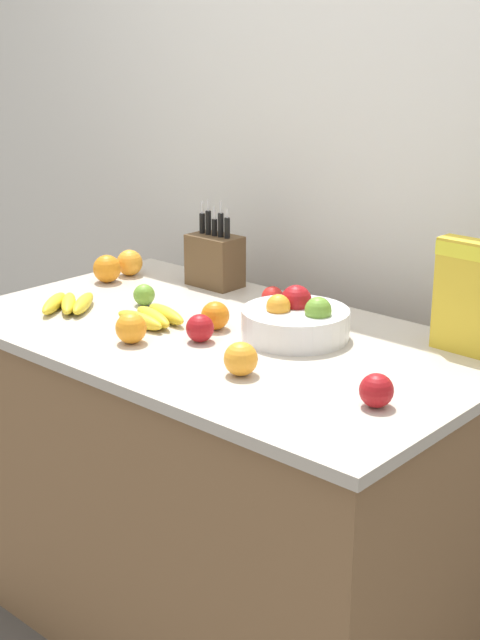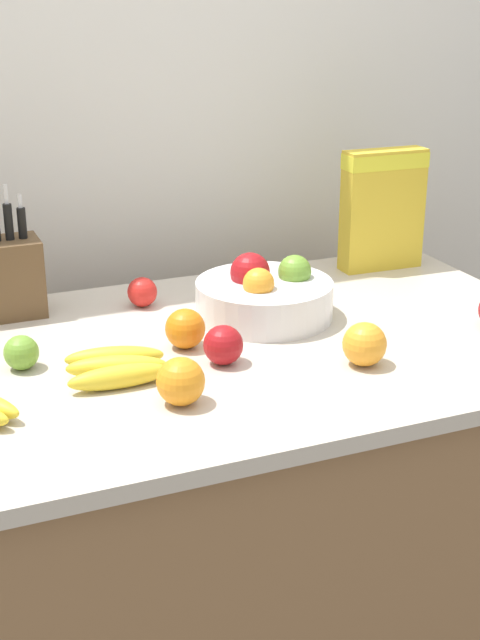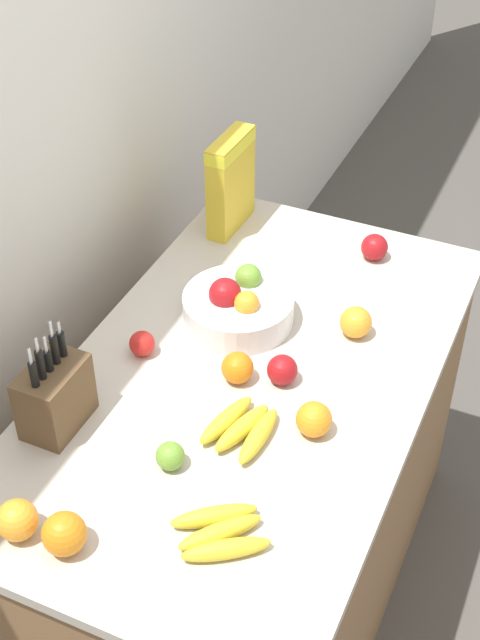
{
  "view_description": "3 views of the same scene",
  "coord_description": "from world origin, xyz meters",
  "px_view_note": "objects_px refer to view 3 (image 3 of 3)",
  "views": [
    {
      "loc": [
        1.55,
        -1.65,
        1.71
      ],
      "look_at": [
        0.05,
        0.02,
        0.96
      ],
      "focal_mm": 50.0,
      "sensor_mm": 36.0,
      "label": 1
    },
    {
      "loc": [
        -0.54,
        -1.49,
        1.59
      ],
      "look_at": [
        0.06,
        -0.03,
        0.98
      ],
      "focal_mm": 50.0,
      "sensor_mm": 36.0,
      "label": 2
    },
    {
      "loc": [
        -1.46,
        -0.63,
        2.39
      ],
      "look_at": [
        0.06,
        0.05,
        1.02
      ],
      "focal_mm": 50.0,
      "sensor_mm": 36.0,
      "label": 3
    }
  ],
  "objects_px": {
    "apple_leftmost": "(170,456)",
    "apple_rear": "(374,247)",
    "cereal_box": "(231,179)",
    "fruit_bowl": "(238,306)",
    "banana_bunch_right": "(220,532)",
    "orange_front_left": "(17,520)",
    "orange_front_right": "(237,368)",
    "orange_front_center": "(314,419)",
    "orange_by_cereal": "(64,534)",
    "banana_bunch_left": "(242,428)",
    "apple_near_bananas": "(142,344)",
    "apple_middle": "(282,370)",
    "knife_block": "(55,395)",
    "orange_near_bowl": "(356,322)"
  },
  "relations": [
    {
      "from": "apple_leftmost",
      "to": "apple_rear",
      "type": "xyz_separation_m",
      "value": [
        0.93,
        -0.16,
        0.01
      ]
    },
    {
      "from": "cereal_box",
      "to": "fruit_bowl",
      "type": "relative_size",
      "value": 1.01
    },
    {
      "from": "banana_bunch_right",
      "to": "orange_front_left",
      "type": "bearing_deg",
      "value": 112.46
    },
    {
      "from": "orange_front_right",
      "to": "orange_front_center",
      "type": "bearing_deg",
      "value": -111.04
    },
    {
      "from": "orange_front_center",
      "to": "orange_by_cereal",
      "type": "relative_size",
      "value": 0.91
    },
    {
      "from": "banana_bunch_left",
      "to": "apple_leftmost",
      "type": "xyz_separation_m",
      "value": [
        -0.15,
        0.1,
        0.01
      ]
    },
    {
      "from": "orange_by_cereal",
      "to": "apple_rear",
      "type": "bearing_deg",
      "value": -11.9
    },
    {
      "from": "apple_leftmost",
      "to": "apple_rear",
      "type": "relative_size",
      "value": 0.84
    },
    {
      "from": "apple_near_bananas",
      "to": "orange_front_right",
      "type": "bearing_deg",
      "value": -87.88
    },
    {
      "from": "apple_middle",
      "to": "orange_by_cereal",
      "type": "relative_size",
      "value": 0.83
    },
    {
      "from": "fruit_bowl",
      "to": "apple_middle",
      "type": "xyz_separation_m",
      "value": [
        -0.17,
        -0.19,
        -0.01
      ]
    },
    {
      "from": "orange_front_center",
      "to": "orange_by_cereal",
      "type": "distance_m",
      "value": 0.6
    },
    {
      "from": "banana_bunch_right",
      "to": "orange_front_center",
      "type": "distance_m",
      "value": 0.36
    },
    {
      "from": "apple_middle",
      "to": "apple_leftmost",
      "type": "height_order",
      "value": "apple_middle"
    },
    {
      "from": "knife_block",
      "to": "apple_near_bananas",
      "type": "distance_m",
      "value": 0.3
    },
    {
      "from": "banana_bunch_left",
      "to": "banana_bunch_right",
      "type": "relative_size",
      "value": 0.88
    },
    {
      "from": "apple_near_bananas",
      "to": "banana_bunch_right",
      "type": "bearing_deg",
      "value": -135.94
    },
    {
      "from": "knife_block",
      "to": "apple_middle",
      "type": "xyz_separation_m",
      "value": [
        0.34,
        -0.41,
        -0.05
      ]
    },
    {
      "from": "banana_bunch_left",
      "to": "apple_leftmost",
      "type": "height_order",
      "value": "apple_leftmost"
    },
    {
      "from": "banana_bunch_left",
      "to": "apple_near_bananas",
      "type": "distance_m",
      "value": 0.37
    },
    {
      "from": "knife_block",
      "to": "apple_leftmost",
      "type": "xyz_separation_m",
      "value": [
        -0.01,
        -0.29,
        -0.05
      ]
    },
    {
      "from": "banana_bunch_left",
      "to": "apple_rear",
      "type": "height_order",
      "value": "apple_rear"
    },
    {
      "from": "fruit_bowl",
      "to": "apple_near_bananas",
      "type": "xyz_separation_m",
      "value": [
        -0.22,
        0.16,
        -0.02
      ]
    },
    {
      "from": "apple_rear",
      "to": "orange_front_right",
      "type": "height_order",
      "value": "orange_front_right"
    },
    {
      "from": "cereal_box",
      "to": "banana_bunch_left",
      "type": "distance_m",
      "value": 0.87
    },
    {
      "from": "apple_near_bananas",
      "to": "orange_front_center",
      "type": "relative_size",
      "value": 0.79
    },
    {
      "from": "apple_near_bananas",
      "to": "orange_front_left",
      "type": "height_order",
      "value": "orange_front_left"
    },
    {
      "from": "orange_near_bowl",
      "to": "apple_middle",
      "type": "bearing_deg",
      "value": 156.26
    },
    {
      "from": "apple_middle",
      "to": "orange_near_bowl",
      "type": "height_order",
      "value": "orange_near_bowl"
    },
    {
      "from": "knife_block",
      "to": "orange_front_right",
      "type": "bearing_deg",
      "value": -46.51
    },
    {
      "from": "apple_middle",
      "to": "orange_front_center",
      "type": "xyz_separation_m",
      "value": [
        -0.13,
        -0.13,
        0.0
      ]
    },
    {
      "from": "apple_leftmost",
      "to": "knife_block",
      "type": "bearing_deg",
      "value": 87.7
    },
    {
      "from": "knife_block",
      "to": "orange_front_center",
      "type": "height_order",
      "value": "knife_block"
    },
    {
      "from": "fruit_bowl",
      "to": "orange_front_right",
      "type": "bearing_deg",
      "value": -156.04
    },
    {
      "from": "banana_bunch_right",
      "to": "apple_middle",
      "type": "bearing_deg",
      "value": 7.22
    },
    {
      "from": "fruit_bowl",
      "to": "apple_rear",
      "type": "height_order",
      "value": "fruit_bowl"
    },
    {
      "from": "fruit_bowl",
      "to": "banana_bunch_left",
      "type": "xyz_separation_m",
      "value": [
        -0.37,
        -0.18,
        -0.03
      ]
    },
    {
      "from": "orange_by_cereal",
      "to": "orange_near_bowl",
      "type": "distance_m",
      "value": 0.91
    },
    {
      "from": "orange_near_bowl",
      "to": "apple_near_bananas",
      "type": "bearing_deg",
      "value": 121.93
    },
    {
      "from": "fruit_bowl",
      "to": "apple_middle",
      "type": "height_order",
      "value": "fruit_bowl"
    },
    {
      "from": "cereal_box",
      "to": "fruit_bowl",
      "type": "xyz_separation_m",
      "value": [
        -0.4,
        -0.2,
        -0.11
      ]
    },
    {
      "from": "apple_near_bananas",
      "to": "orange_near_bowl",
      "type": "relative_size",
      "value": 0.79
    },
    {
      "from": "fruit_bowl",
      "to": "apple_near_bananas",
      "type": "distance_m",
      "value": 0.27
    },
    {
      "from": "fruit_bowl",
      "to": "orange_by_cereal",
      "type": "xyz_separation_m",
      "value": [
        -0.79,
        0.02,
        -0.0
      ]
    },
    {
      "from": "orange_by_cereal",
      "to": "orange_front_right",
      "type": "bearing_deg",
      "value": -10.52
    },
    {
      "from": "apple_leftmost",
      "to": "orange_front_right",
      "type": "xyz_separation_m",
      "value": [
        0.31,
        -0.02,
        0.01
      ]
    },
    {
      "from": "knife_block",
      "to": "cereal_box",
      "type": "distance_m",
      "value": 0.91
    },
    {
      "from": "banana_bunch_right",
      "to": "apple_near_bananas",
      "type": "distance_m",
      "value": 0.6
    },
    {
      "from": "apple_middle",
      "to": "orange_by_cereal",
      "type": "xyz_separation_m",
      "value": [
        -0.62,
        0.21,
        0.01
      ]
    },
    {
      "from": "banana_bunch_right",
      "to": "orange_near_bowl",
      "type": "height_order",
      "value": "orange_near_bowl"
    }
  ]
}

